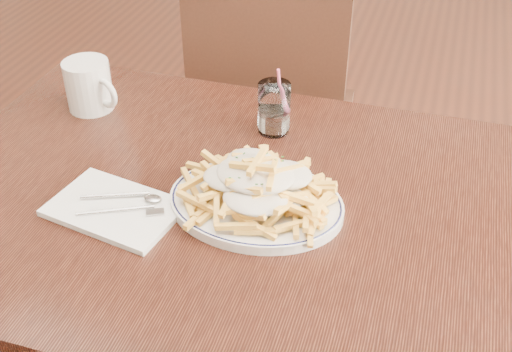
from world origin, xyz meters
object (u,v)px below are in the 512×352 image
(chair_far, at_px, (272,110))
(water_glass, at_px, (274,111))
(table, at_px, (245,232))
(loaded_fries, at_px, (256,180))
(coffee_mug, at_px, (89,86))
(fries_plate, at_px, (256,203))

(chair_far, distance_m, water_glass, 0.55)
(table, distance_m, water_glass, 0.27)
(chair_far, height_order, loaded_fries, chair_far)
(loaded_fries, relative_size, water_glass, 1.76)
(water_glass, distance_m, coffee_mug, 0.40)
(fries_plate, bearing_deg, chair_far, 103.38)
(chair_far, distance_m, coffee_mug, 0.62)
(chair_far, distance_m, loaded_fries, 0.78)
(fries_plate, bearing_deg, water_glass, 98.77)
(table, bearing_deg, fries_plate, -34.29)
(water_glass, relative_size, coffee_mug, 1.08)
(water_glass, bearing_deg, coffee_mug, -176.21)
(chair_far, relative_size, loaded_fries, 3.59)
(table, distance_m, coffee_mug, 0.48)
(loaded_fries, bearing_deg, table, 145.71)
(fries_plate, distance_m, coffee_mug, 0.50)
(chair_far, relative_size, water_glass, 6.31)
(loaded_fries, height_order, coffee_mug, coffee_mug)
(table, xyz_separation_m, loaded_fries, (0.03, -0.02, 0.14))
(loaded_fries, bearing_deg, fries_plate, 90.00)
(fries_plate, xyz_separation_m, water_glass, (-0.04, 0.25, 0.04))
(water_glass, bearing_deg, loaded_fries, -81.23)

